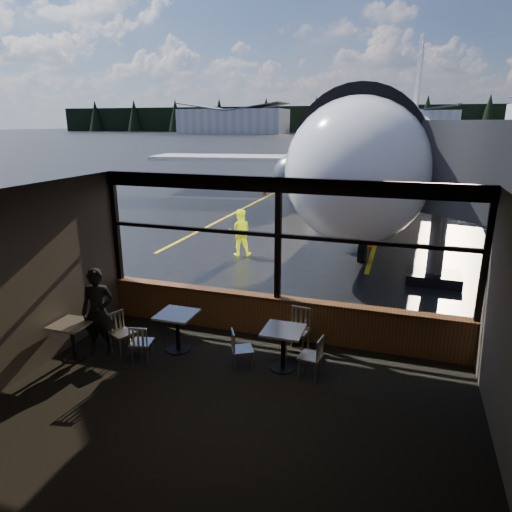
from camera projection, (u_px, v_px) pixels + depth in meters
The scene contains 31 objects.
ground_plane at pixel (401, 141), 119.50m from camera, with size 520.00×520.00×0.00m, color black.
carpet_floor at pixel (227, 414), 7.40m from camera, with size 8.00×6.00×0.01m, color black.
ceiling at pixel (222, 201), 6.42m from camera, with size 8.00×6.00×0.04m, color #38332D.
wall_left at pixel (16, 287), 8.11m from camera, with size 0.04×6.00×3.50m, color #4A433B.
wall_back at pixel (102, 442), 4.17m from camera, with size 8.00×0.04×3.50m, color #4A433B.
window_sill at pixel (277, 317), 10.01m from camera, with size 8.00×0.28×0.90m, color #553219.
window_header at pixel (279, 185), 9.19m from camera, with size 8.00×0.18×0.30m, color black.
mullion_left at pixel (116, 227), 10.70m from camera, with size 0.12×0.12×2.60m, color black.
mullion_centre at pixel (278, 240), 9.52m from camera, with size 0.12×0.12×2.60m, color black.
mullion_right at pixel (486, 257), 8.33m from camera, with size 0.12×0.12×2.60m, color black.
window_transom at pixel (278, 235), 9.49m from camera, with size 8.00×0.10×0.08m, color black.
airliner at pixel (403, 97), 25.58m from camera, with size 32.40×38.87×11.88m, color white, non-canonical shape.
jet_bridge at pixel (447, 197), 13.37m from camera, with size 9.22×11.27×4.92m, color #2F2F32, non-canonical shape.
cafe_table_near at pixel (283, 349), 8.68m from camera, with size 0.75×0.75×0.82m, color #ADA79F, non-canonical shape.
cafe_table_mid at pixel (178, 332), 9.39m from camera, with size 0.75×0.75×0.83m, color #ACA59E, non-canonical shape.
cafe_table_left at pixel (73, 341), 9.08m from camera, with size 0.69×0.69×0.76m, color #A29E95, non-canonical shape.
chair_near_e at pixel (310, 357), 8.37m from camera, with size 0.46×0.46×0.84m, color beige, non-canonical shape.
chair_near_w at pixel (242, 350), 8.67m from camera, with size 0.44×0.44×0.81m, color #B9B4A7, non-canonical shape.
chair_near_n at pixel (297, 331), 9.29m from camera, with size 0.51×0.51×0.94m, color #B2ADA1, non-canonical shape.
chair_mid_s at pixel (142, 343), 8.94m from camera, with size 0.45×0.45×0.82m, color beige, non-canonical shape.
chair_mid_w at pixel (122, 333), 9.27m from camera, with size 0.48×0.48×0.87m, color #BCB8AA, non-canonical shape.
passenger at pixel (98, 312), 9.14m from camera, with size 0.66×0.43×1.81m, color black.
ground_crew at pixel (240, 232), 16.11m from camera, with size 0.80×0.62×1.65m, color #BFF219.
cone_nose at pixel (368, 239), 17.46m from camera, with size 0.38×0.38×0.53m, color orange.
cone_wing at pixel (265, 190), 30.36m from camera, with size 0.33×0.33×0.45m, color orange.
hangar_left at pixel (233, 120), 193.66m from camera, with size 45.00×18.00×11.00m, color silver, non-canonical shape.
hangar_mid at pixel (406, 121), 177.33m from camera, with size 38.00×15.00×10.00m, color silver, non-canonical shape.
fuel_tank_a at pixel (328, 127), 184.17m from camera, with size 8.00×8.00×6.00m, color silver.
fuel_tank_b at pixel (353, 127), 181.17m from camera, with size 8.00×8.00×6.00m, color silver.
fuel_tank_c at pixel (378, 127), 178.17m from camera, with size 8.00×8.00×6.00m, color silver.
treeline at pixel (407, 119), 199.84m from camera, with size 360.00×3.00×12.00m, color black.
Camera 1 is at (2.45, -8.91, 4.56)m, focal length 32.00 mm.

